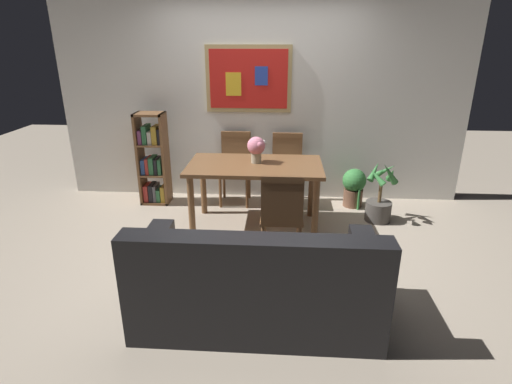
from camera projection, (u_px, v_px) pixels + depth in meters
name	position (u px, v px, depth m)	size (l,w,h in m)	color
ground_plane	(253.00, 247.00, 4.21)	(12.00, 12.00, 0.00)	tan
wall_back_with_painting	(261.00, 99.00, 5.19)	(5.20, 0.14, 2.60)	silver
dining_table	(255.00, 173.00, 4.47)	(1.47, 0.83, 0.75)	brown
dining_chair_far_left	(235.00, 162.00, 5.25)	(0.40, 0.41, 0.91)	brown
dining_chair_far_right	(287.00, 163.00, 5.17)	(0.40, 0.41, 0.91)	brown
dining_chair_near_right	(282.00, 211.00, 3.76)	(0.40, 0.41, 0.91)	brown
leather_couch	(256.00, 286.00, 3.02)	(1.80, 0.84, 0.84)	black
bookshelf	(153.00, 162.00, 5.19)	(0.36, 0.28, 1.18)	brown
potted_ivy	(354.00, 186.00, 5.17)	(0.30, 0.30, 0.52)	brown
potted_palm	(380.00, 201.00, 4.75)	(0.37, 0.40, 0.76)	#4C4742
flower_vase	(256.00, 147.00, 4.42)	(0.21, 0.21, 0.29)	tan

